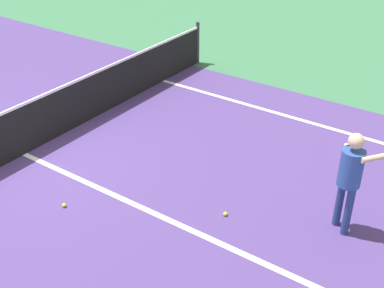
% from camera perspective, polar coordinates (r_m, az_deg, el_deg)
% --- Properties ---
extents(ground_plane, '(60.00, 60.00, 0.00)m').
position_cam_1_polar(ground_plane, '(9.54, -18.58, -1.11)').
color(ground_plane, '#38724C').
extents(court_surface_inbounds, '(10.62, 24.40, 0.00)m').
position_cam_1_polar(court_surface_inbounds, '(9.54, -18.58, -1.11)').
color(court_surface_inbounds, '#4C387A').
rests_on(court_surface_inbounds, ground_plane).
extents(line_center_service, '(0.10, 6.40, 0.01)m').
position_cam_1_polar(line_center_service, '(7.55, -3.18, -8.42)').
color(line_center_service, white).
rests_on(line_center_service, ground_plane).
extents(net, '(11.22, 0.09, 1.07)m').
position_cam_1_polar(net, '(9.30, -19.07, 1.48)').
color(net, '#33383D').
rests_on(net, ground_plane).
extents(player_near, '(0.88, 0.94, 1.57)m').
position_cam_1_polar(player_near, '(7.12, 17.82, -3.11)').
color(player_near, navy).
rests_on(player_near, ground_plane).
extents(tennis_ball_mid_court, '(0.07, 0.07, 0.07)m').
position_cam_1_polar(tennis_ball_mid_court, '(7.58, 3.83, -7.96)').
color(tennis_ball_mid_court, '#CCE033').
rests_on(tennis_ball_mid_court, ground_plane).
extents(tennis_ball_near_net, '(0.07, 0.07, 0.07)m').
position_cam_1_polar(tennis_ball_near_net, '(7.98, -14.39, -6.79)').
color(tennis_ball_near_net, '#CCE033').
rests_on(tennis_ball_near_net, ground_plane).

